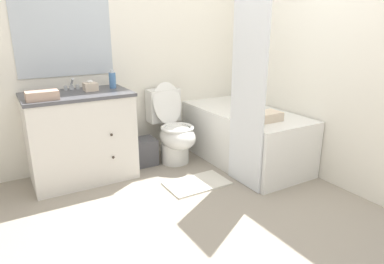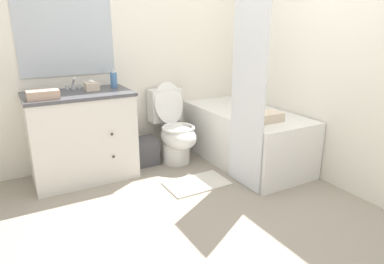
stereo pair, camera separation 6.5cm
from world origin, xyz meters
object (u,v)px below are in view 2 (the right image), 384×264
Objects in this scene: hand_towel_folded at (43,95)px; vanity_cabinet at (82,135)px; bath_mat at (197,183)px; bathtub at (245,136)px; toilet at (174,130)px; soap_dispenser at (114,80)px; bath_towel_folded at (265,117)px; tissue_box at (92,86)px; wastebasket at (144,152)px; sink_faucet at (73,86)px.

vanity_cabinet is at bearing 27.87° from hand_towel_folded.
hand_towel_folded is (-0.31, -0.16, 0.45)m from vanity_cabinet.
bathtub is at bearing 18.12° from bath_mat.
toilet is 0.82m from soap_dispenser.
bathtub is at bearing 75.17° from bath_towel_folded.
tissue_box reaches higher than hand_towel_folded.
wastebasket is at bearing -11.87° from soap_dispenser.
soap_dispenser reaches higher than vanity_cabinet.
soap_dispenser is (0.22, 0.02, 0.04)m from tissue_box.
vanity_cabinet is 0.48m from sink_faucet.
soap_dispenser is 0.56× the size of bath_towel_folded.
bath_towel_folded is (0.88, -0.87, 0.47)m from wastebasket.
hand_towel_folded is (-1.91, 0.28, 0.59)m from bathtub.
hand_towel_folded is at bearing -155.07° from tissue_box.
bathtub is 0.82m from bath_mat.
hand_towel_folded reaches higher than wastebasket.
soap_dispenser reaches higher than wastebasket.
bath_towel_folded reaches higher than wastebasket.
sink_faucet is at bearing 135.22° from bath_mat.
vanity_cabinet is at bearing -90.00° from sink_faucet.
vanity_cabinet reaches higher than wastebasket.
bath_towel_folded is 0.56× the size of bath_mat.
bathtub is 11.76× the size of tissue_box.
bathtub is (1.60, -0.45, -0.14)m from vanity_cabinet.
bath_towel_folded is at bearing -34.53° from sink_faucet.
soap_dispenser is (0.36, 0.07, 0.49)m from vanity_cabinet.
bathtub is 2.51× the size of bath_mat.
toilet is 0.40m from wastebasket.
bath_mat is at bearing -44.78° from sink_faucet.
bath_mat is (0.72, -0.73, -0.87)m from tissue_box.
tissue_box is at bearing 24.93° from hand_towel_folded.
hand_towel_folded is at bearing -175.39° from toilet.
toilet is 3.02× the size of wastebasket.
bath_towel_folded reaches higher than bathtub.
toilet reaches higher than bath_mat.
toilet is at bearing 149.72° from bathtub.
vanity_cabinet is at bearing -161.86° from tissue_box.
wastebasket is 0.49× the size of bath_mat.
wastebasket reaches higher than bath_mat.
sink_faucet is at bearing 165.77° from wastebasket.
sink_faucet is at bearing 166.06° from toilet.
wastebasket is at bearing 154.88° from bathtub.
soap_dispenser is at bearing 140.69° from bath_towel_folded.
bath_mat is (-0.08, -0.63, -0.34)m from toilet.
vanity_cabinet reaches higher than bathtub.
sink_faucet is 0.45m from hand_towel_folded.
bathtub is 5.74× the size of hand_towel_folded.
tissue_box is 0.50m from hand_towel_folded.
vanity_cabinet is at bearing -169.13° from soap_dispenser.
sink_faucet is at bearing 90.00° from vanity_cabinet.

